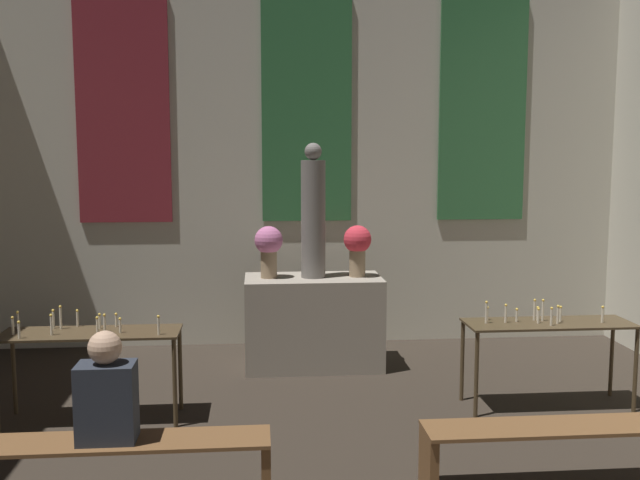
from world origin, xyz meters
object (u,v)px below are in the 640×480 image
Objects in this scene: statue at (313,215)px; candle_rack_right at (548,332)px; candle_rack_left at (90,342)px; flower_vase_right at (357,245)px; person_seated at (107,393)px; altar at (313,322)px; pew_back_left at (74,457)px; pew_back_right at (605,438)px; flower_vase_left at (269,246)px.

candle_rack_right is at bearing -35.23° from statue.
candle_rack_left is at bearing -144.94° from statue.
flower_vase_right is 0.76× the size of person_seated.
altar is 0.97× the size of candle_rack_left.
pew_back_right is (3.49, 0.00, 0.00)m from pew_back_left.
flower_vase_left reaches higher than candle_rack_left.
flower_vase_left reaches higher than pew_back_right.
person_seated is (-3.27, 0.00, 0.41)m from pew_back_right.
flower_vase_left is at bearing 150.25° from candle_rack_right.
pew_back_right is 3.30m from person_seated.
pew_back_right is 3.50× the size of person_seated.
candle_rack_left is (-2.44, -1.39, -0.61)m from flower_vase_right.
pew_back_right is (2.21, -2.90, -0.95)m from flower_vase_left.
flower_vase_right is 3.56m from person_seated.
flower_vase_right reaches higher than altar.
candle_rack_left is 4.03m from pew_back_right.
statue reaches higher than candle_rack_left.
altar is at bearing 62.24° from person_seated.
altar is 3.39m from pew_back_right.
statue is 0.95× the size of candle_rack_right.
flower_vase_right is 0.37× the size of candle_rack_right.
altar is at bearing 120.99° from pew_back_right.
pew_back_right is at bearing -66.19° from flower_vase_right.
candle_rack_right is at bearing 81.78° from pew_back_right.
pew_back_left is (-3.71, -1.52, -0.35)m from candle_rack_right.
candle_rack_right is (2.43, -1.39, -0.61)m from flower_vase_left.
flower_vase_left is at bearing 127.24° from pew_back_right.
candle_rack_left is (-1.97, -1.39, 0.20)m from altar.
pew_back_left is (-1.28, -2.90, -0.95)m from flower_vase_left.
person_seated reaches higher than pew_back_right.
statue is 0.56× the size of pew_back_right.
pew_back_right is at bearing -22.21° from candle_rack_left.
candle_rack_left is at bearing 179.98° from candle_rack_right.
altar is 0.93m from flower_vase_left.
candle_rack_left is at bearing 106.39° from person_seated.
flower_vase_right is at bearing 0.00° from flower_vase_left.
person_seated is (-1.53, -2.90, 0.27)m from altar.
statue is at bearing -180.00° from flower_vase_right.
pew_back_left is 3.50× the size of person_seated.
person_seated is at bearing 180.00° from pew_back_right.
flower_vase_left is 0.76× the size of person_seated.
candle_rack_left is at bearing 98.63° from pew_back_left.
statue is 3.62m from pew_back_right.
statue is (0.00, 0.00, 1.13)m from altar.
flower_vase_right is (0.46, 0.00, 0.81)m from altar.
flower_vase_left is 0.93m from flower_vase_right.
pew_back_left is at bearing -157.75° from candle_rack_right.
pew_back_right is at bearing -52.76° from flower_vase_left.
statue is at bearing 144.77° from candle_rack_right.
altar is at bearing -0.00° from flower_vase_left.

